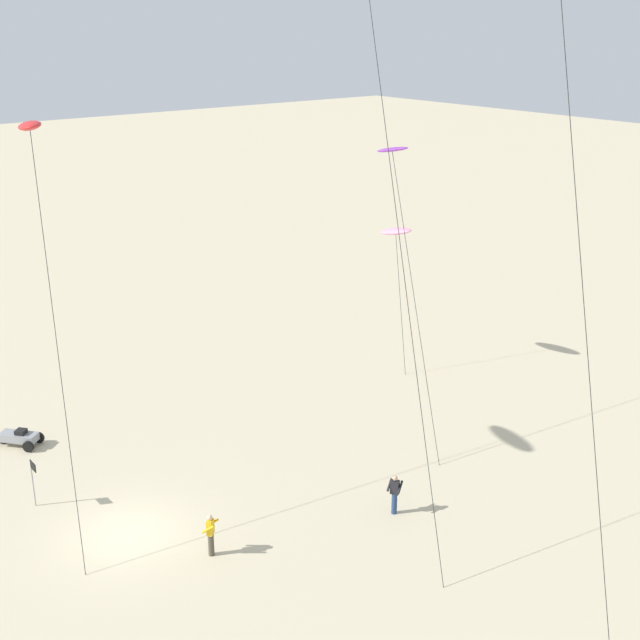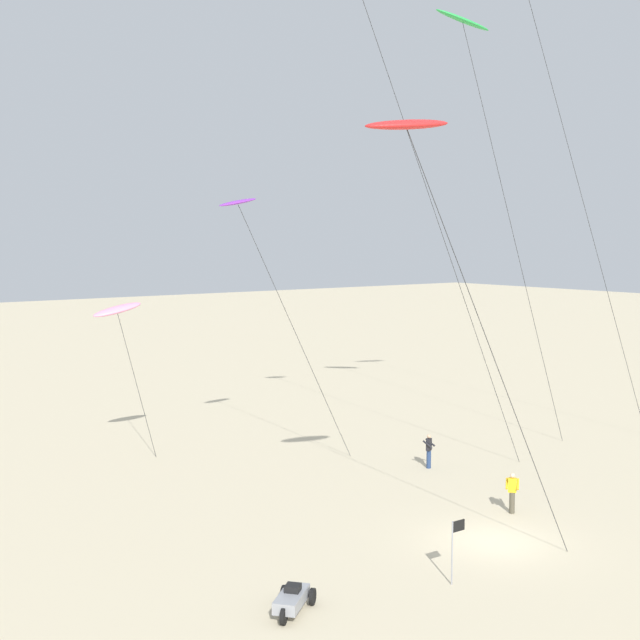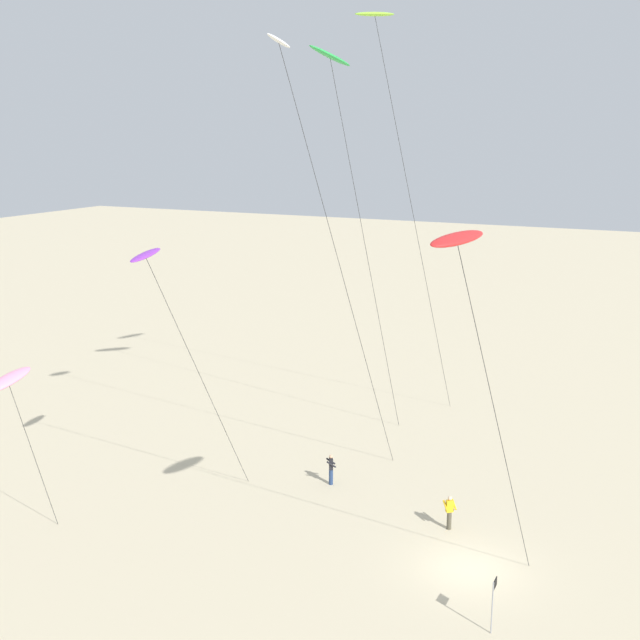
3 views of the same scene
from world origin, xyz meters
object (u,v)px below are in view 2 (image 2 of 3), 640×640
kite_white (367,10)px  kite_pink (117,310)px  kite_red (408,128)px  kite_flyer_nearest (512,492)px  marker_flag (456,539)px  kite_flyer_middle (429,450)px  kite_green (464,26)px  beach_buggy (292,599)px  kite_purple (240,207)px

kite_white → kite_pink: kite_white is taller
kite_red → kite_flyer_nearest: size_ratio=9.03×
kite_pink → kite_flyer_nearest: 20.90m
kite_pink → kite_red: size_ratio=0.54×
kite_flyer_nearest → marker_flag: (-7.06, -3.76, 0.60)m
kite_pink → kite_red: 20.90m
kite_flyer_middle → marker_flag: size_ratio=0.80×
kite_green → kite_pink: (-15.14, 8.65, -14.23)m
kite_red → kite_flyer_nearest: (7.76, 2.07, -13.76)m
beach_buggy → kite_white: bearing=42.3°
kite_flyer_nearest → marker_flag: marker_flag is taller
kite_pink → marker_flag: bearing=-84.3°
kite_flyer_middle → kite_green: bearing=25.4°
kite_purple → beach_buggy: (-7.72, -15.43, -12.19)m
kite_purple → kite_pink: bearing=134.2°
kite_white → kite_green: (7.22, 1.04, 0.51)m
kite_pink → kite_red: bearing=-85.8°
kite_white → kite_purple: 10.70m
beach_buggy → kite_purple: bearing=63.4°
kite_purple → beach_buggy: kite_purple is taller
kite_white → kite_flyer_middle: bearing=-12.9°
kite_white → kite_flyer_middle: (3.40, -0.78, -20.39)m
kite_pink → kite_purple: bearing=-45.8°
kite_flyer_nearest → kite_flyer_middle: bearing=73.3°
kite_white → kite_red: bearing=-123.1°
kite_white → kite_flyer_nearest: size_ratio=13.44×
kite_red → beach_buggy: (-4.78, -0.33, -14.23)m
beach_buggy → marker_flag: (5.48, -1.36, 1.06)m
kite_white → kite_pink: (-7.92, 9.69, -13.72)m
marker_flag → kite_green: bearing=44.2°
kite_white → beach_buggy: bearing=-137.7°
kite_flyer_nearest → beach_buggy: (-12.54, -2.40, -0.46)m
kite_green → kite_pink: bearing=150.3°
beach_buggy → kite_flyer_nearest: bearing=10.8°
kite_green → kite_flyer_middle: kite_green is taller
kite_green → kite_flyer_nearest: kite_green is taller
kite_white → kite_purple: size_ratio=1.71×
kite_flyer_nearest → kite_flyer_middle: (2.12, 7.08, 0.00)m
kite_red → beach_buggy: bearing=-176.1°
kite_purple → kite_flyer_nearest: bearing=-69.7°
kite_white → kite_flyer_nearest: kite_white is taller
kite_green → marker_flag: size_ratio=10.79×
marker_flag → kite_flyer_middle: bearing=49.7°
kite_purple → kite_green: bearing=-21.1°
kite_green → kite_flyer_middle: 21.32m
kite_red → kite_green: bearing=38.7°
kite_purple → kite_red: bearing=-101.0°
kite_white → marker_flag: (-5.78, -11.61, -19.79)m
marker_flag → kite_white: bearing=63.5°
kite_white → kite_pink: size_ratio=2.78×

